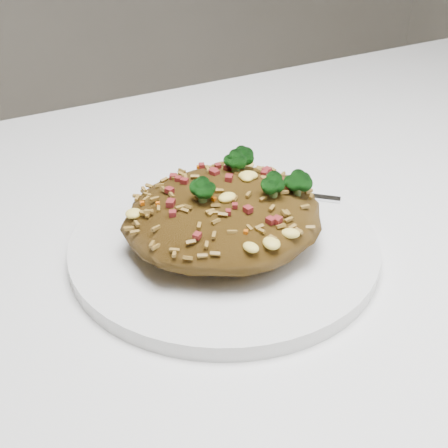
{
  "coord_description": "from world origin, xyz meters",
  "views": [
    {
      "loc": [
        -0.31,
        -0.37,
        1.07
      ],
      "look_at": [
        -0.1,
        0.02,
        0.78
      ],
      "focal_mm": 50.0,
      "sensor_mm": 36.0,
      "label": 1
    }
  ],
  "objects_px": {
    "plate": "(224,245)",
    "dining_table": "(322,309)",
    "fork": "(264,191)",
    "fried_rice": "(225,208)"
  },
  "relations": [
    {
      "from": "dining_table",
      "to": "fork",
      "type": "height_order",
      "value": "fork"
    },
    {
      "from": "dining_table",
      "to": "fork",
      "type": "bearing_deg",
      "value": 111.21
    },
    {
      "from": "dining_table",
      "to": "fork",
      "type": "distance_m",
      "value": 0.13
    },
    {
      "from": "dining_table",
      "to": "fried_rice",
      "type": "height_order",
      "value": "fried_rice"
    },
    {
      "from": "dining_table",
      "to": "fried_rice",
      "type": "bearing_deg",
      "value": 168.21
    },
    {
      "from": "plate",
      "to": "fried_rice",
      "type": "relative_size",
      "value": 1.57
    },
    {
      "from": "fried_rice",
      "to": "fork",
      "type": "relative_size",
      "value": 1.29
    },
    {
      "from": "dining_table",
      "to": "plate",
      "type": "relative_size",
      "value": 4.51
    },
    {
      "from": "plate",
      "to": "dining_table",
      "type": "bearing_deg",
      "value": -11.57
    },
    {
      "from": "plate",
      "to": "fork",
      "type": "xyz_separation_m",
      "value": [
        0.07,
        0.05,
        0.01
      ]
    }
  ]
}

